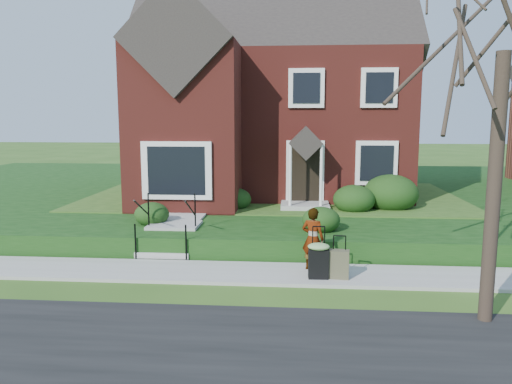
# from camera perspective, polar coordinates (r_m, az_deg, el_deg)

# --- Properties ---
(ground) EXTENTS (120.00, 120.00, 0.00)m
(ground) POSITION_cam_1_polar(r_m,az_deg,el_deg) (11.76, 0.09, -9.46)
(ground) COLOR #2D5119
(ground) RESTS_ON ground
(sidewalk) EXTENTS (60.00, 1.60, 0.08)m
(sidewalk) POSITION_cam_1_polar(r_m,az_deg,el_deg) (11.75, 0.09, -9.28)
(sidewalk) COLOR #9E9B93
(sidewalk) RESTS_ON ground
(terrace) EXTENTS (44.00, 20.00, 0.60)m
(terrace) POSITION_cam_1_polar(r_m,az_deg,el_deg) (22.52, 12.50, -0.18)
(terrace) COLOR #12370F
(terrace) RESTS_ON ground
(walkway) EXTENTS (1.20, 6.00, 0.06)m
(walkway) POSITION_cam_1_polar(r_m,az_deg,el_deg) (16.77, -7.12, -1.85)
(walkway) COLOR #9E9B93
(walkway) RESTS_ON terrace
(main_house) EXTENTS (10.40, 10.20, 9.40)m
(main_house) POSITION_cam_1_polar(r_m,az_deg,el_deg) (20.85, 1.62, 13.01)
(main_house) COLOR maroon
(main_house) RESTS_ON terrace
(front_steps) EXTENTS (1.40, 2.02, 1.50)m
(front_steps) POSITION_cam_1_polar(r_m,az_deg,el_deg) (13.79, -9.75, -4.83)
(front_steps) COLOR #9E9B93
(front_steps) RESTS_ON ground
(foundation_shrubs) EXTENTS (9.66, 4.95, 1.28)m
(foundation_shrubs) POSITION_cam_1_polar(r_m,az_deg,el_deg) (16.39, 5.06, -0.30)
(foundation_shrubs) COLOR black
(foundation_shrubs) RESTS_ON terrace
(woman) EXTENTS (0.63, 0.53, 1.48)m
(woman) POSITION_cam_1_polar(r_m,az_deg,el_deg) (11.78, 6.51, -5.33)
(woman) COLOR #999999
(woman) RESTS_ON sidewalk
(suitcase_black) EXTENTS (0.50, 0.42, 1.17)m
(suitcase_black) POSITION_cam_1_polar(r_m,az_deg,el_deg) (11.24, 7.16, -7.53)
(suitcase_black) COLOR black
(suitcase_black) RESTS_ON sidewalk
(suitcase_olive) EXTENTS (0.47, 0.30, 0.96)m
(suitcase_olive) POSITION_cam_1_polar(r_m,az_deg,el_deg) (11.35, 9.45, -8.13)
(suitcase_olive) COLOR #4F4C34
(suitcase_olive) RESTS_ON sidewalk
(tree_verge) EXTENTS (5.18, 5.18, 7.39)m
(tree_verge) POSITION_cam_1_polar(r_m,az_deg,el_deg) (9.63, 26.66, 16.83)
(tree_verge) COLOR #3F3226
(tree_verge) RESTS_ON ground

